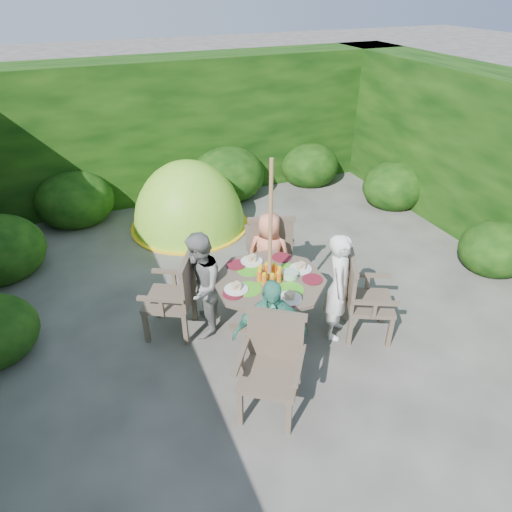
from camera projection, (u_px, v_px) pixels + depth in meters
name	position (u px, v px, depth m)	size (l,w,h in m)	color
ground	(269.00, 296.00, 6.19)	(60.00, 60.00, 0.00)	#45433E
hedge_enclosure	(233.00, 176.00, 6.58)	(9.00, 9.00, 2.50)	black
patio_table	(270.00, 288.00, 5.25)	(1.73, 1.73, 0.92)	#473B2E
parasol_pole	(270.00, 254.00, 5.01)	(0.04, 0.04, 2.20)	olive
garden_chair_right	(363.00, 297.00, 5.30)	(0.73, 0.76, 0.99)	#473B2E
garden_chair_left	(176.00, 295.00, 5.32)	(0.76, 0.79, 1.01)	#473B2E
garden_chair_back	(269.00, 246.00, 6.22)	(0.76, 0.72, 1.05)	#473B2E
garden_chair_front	(272.00, 363.00, 4.38)	(0.80, 0.79, 1.01)	#473B2E
child_right	(339.00, 287.00, 5.23)	(0.49, 0.32, 1.35)	white
child_left	(200.00, 286.00, 5.26)	(0.64, 0.50, 1.33)	gray
child_back	(269.00, 255.00, 5.96)	(0.58, 0.38, 1.20)	#F28964
child_front	(270.00, 334.00, 4.57)	(0.76, 0.32, 1.30)	teal
dome_tent	(191.00, 226.00, 7.92)	(2.27, 2.27, 2.31)	#7DD929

